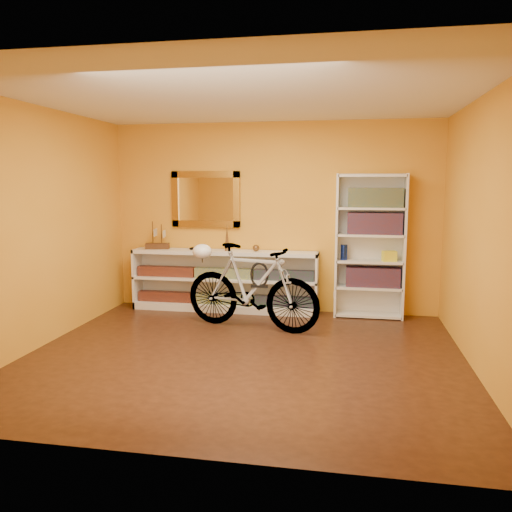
% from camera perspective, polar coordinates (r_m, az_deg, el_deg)
% --- Properties ---
extents(floor, '(4.50, 4.00, 0.01)m').
position_cam_1_polar(floor, '(5.38, -1.37, -11.18)').
color(floor, black).
rests_on(floor, ground).
extents(ceiling, '(4.50, 4.00, 0.01)m').
position_cam_1_polar(ceiling, '(5.14, -1.47, 17.42)').
color(ceiling, silver).
rests_on(ceiling, ground).
extents(back_wall, '(4.50, 0.01, 2.60)m').
position_cam_1_polar(back_wall, '(7.07, 1.91, 4.30)').
color(back_wall, orange).
rests_on(back_wall, ground).
extents(left_wall, '(0.01, 4.00, 2.60)m').
position_cam_1_polar(left_wall, '(5.98, -23.11, 2.93)').
color(left_wall, orange).
rests_on(left_wall, ground).
extents(right_wall, '(0.01, 4.00, 2.60)m').
position_cam_1_polar(right_wall, '(5.14, 24.04, 2.12)').
color(right_wall, orange).
rests_on(right_wall, ground).
extents(gilt_mirror, '(0.98, 0.06, 0.78)m').
position_cam_1_polar(gilt_mirror, '(7.22, -5.65, 6.33)').
color(gilt_mirror, brown).
rests_on(gilt_mirror, back_wall).
extents(wall_socket, '(0.09, 0.02, 0.09)m').
position_cam_1_polar(wall_socket, '(7.12, 9.05, -4.31)').
color(wall_socket, silver).
rests_on(wall_socket, back_wall).
extents(console_unit, '(2.60, 0.35, 0.85)m').
position_cam_1_polar(console_unit, '(7.12, -3.57, -2.78)').
color(console_unit, silver).
rests_on(console_unit, floor).
extents(cd_row_lower, '(2.50, 0.13, 0.14)m').
position_cam_1_polar(cd_row_lower, '(7.16, -3.59, -4.82)').
color(cd_row_lower, black).
rests_on(cd_row_lower, console_unit).
extents(cd_row_upper, '(2.50, 0.13, 0.14)m').
position_cam_1_polar(cd_row_upper, '(7.08, -3.61, -1.94)').
color(cd_row_upper, navy).
rests_on(cd_row_upper, console_unit).
extents(model_ship, '(0.35, 0.18, 0.39)m').
position_cam_1_polar(model_ship, '(7.33, -11.01, 2.30)').
color(model_ship, '#3C2110').
rests_on(model_ship, console_unit).
extents(toy_car, '(0.00, 0.00, 0.00)m').
position_cam_1_polar(toy_car, '(7.17, -6.97, 0.69)').
color(toy_car, black).
rests_on(toy_car, console_unit).
extents(bronze_ornament, '(0.07, 0.07, 0.38)m').
position_cam_1_polar(bronze_ornament, '(7.02, -3.26, 2.15)').
color(bronze_ornament, brown).
rests_on(bronze_ornament, console_unit).
extents(decorative_orb, '(0.09, 0.09, 0.09)m').
position_cam_1_polar(decorative_orb, '(6.95, -0.00, 0.89)').
color(decorative_orb, brown).
rests_on(decorative_orb, console_unit).
extents(bookcase, '(0.90, 0.30, 1.90)m').
position_cam_1_polar(bookcase, '(6.87, 12.63, 1.06)').
color(bookcase, silver).
rests_on(bookcase, floor).
extents(book_row_a, '(0.70, 0.22, 0.26)m').
position_cam_1_polar(book_row_a, '(6.93, 12.93, -2.28)').
color(book_row_a, maroon).
rests_on(book_row_a, bookcase).
extents(book_row_b, '(0.70, 0.22, 0.28)m').
position_cam_1_polar(book_row_b, '(6.84, 13.13, 3.58)').
color(book_row_b, maroon).
rests_on(book_row_b, bookcase).
extents(book_row_c, '(0.70, 0.22, 0.25)m').
position_cam_1_polar(book_row_c, '(6.82, 13.22, 6.39)').
color(book_row_c, '#184354').
rests_on(book_row_c, bookcase).
extents(travel_mug, '(0.09, 0.09, 0.20)m').
position_cam_1_polar(travel_mug, '(6.85, 9.82, 0.42)').
color(travel_mug, navy).
rests_on(travel_mug, bookcase).
extents(red_tin, '(0.18, 0.18, 0.19)m').
position_cam_1_polar(red_tin, '(6.84, 11.10, 6.21)').
color(red_tin, maroon).
rests_on(red_tin, bookcase).
extents(yellow_bag, '(0.20, 0.15, 0.13)m').
position_cam_1_polar(yellow_bag, '(6.86, 14.69, -0.02)').
color(yellow_bag, yellow).
rests_on(yellow_bag, bookcase).
extents(bicycle, '(0.87, 1.84, 1.05)m').
position_cam_1_polar(bicycle, '(6.21, -0.51, -3.47)').
color(bicycle, silver).
rests_on(bicycle, floor).
extents(helmet, '(0.25, 0.23, 0.19)m').
position_cam_1_polar(helmet, '(6.45, -6.05, 0.52)').
color(helmet, white).
rests_on(helmet, bicycle).
extents(u_lock, '(0.23, 0.02, 0.23)m').
position_cam_1_polar(u_lock, '(6.14, 0.38, -2.11)').
color(u_lock, black).
rests_on(u_lock, bicycle).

